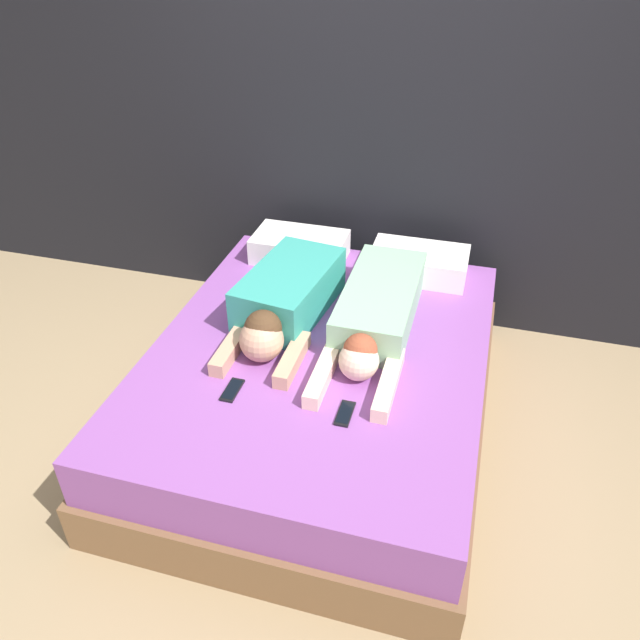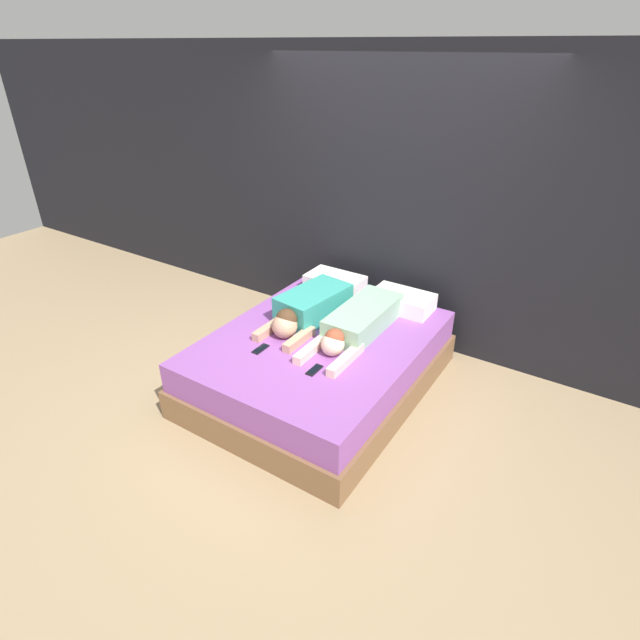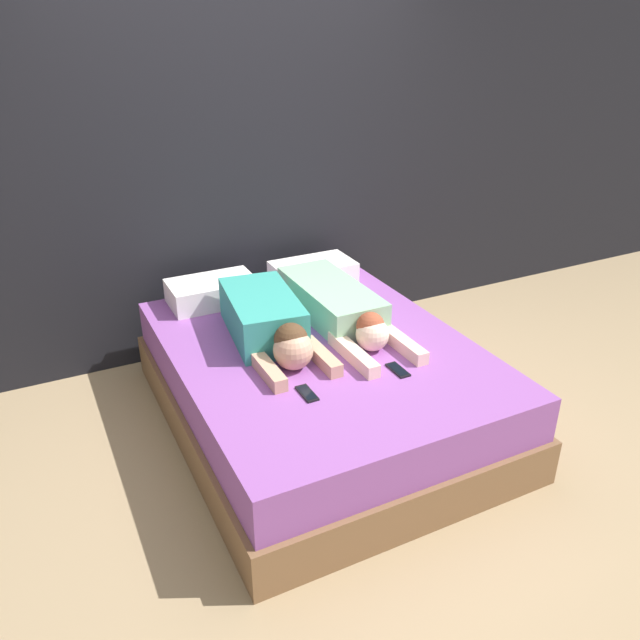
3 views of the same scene
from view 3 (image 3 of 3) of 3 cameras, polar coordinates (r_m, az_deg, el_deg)
ground_plane at (r=3.66m, az=-0.00°, el=-9.04°), size 12.00×12.00×0.00m
wall_back at (r=4.15m, az=-7.48°, el=14.66°), size 12.00×0.06×2.60m
bed at (r=3.53m, az=-0.00°, el=-5.84°), size 1.61×2.04×0.49m
pillow_head_left at (r=3.93m, az=-9.80°, el=2.59°), size 0.53×0.32×0.15m
pillow_head_right at (r=4.16m, az=-0.64°, el=4.34°), size 0.53×0.32×0.15m
person_left at (r=3.40m, az=-4.68°, el=-0.24°), size 0.43×0.96×0.24m
person_right at (r=3.62m, az=1.72°, el=1.21°), size 0.36×1.15×0.21m
cell_phone_left at (r=2.98m, az=-1.20°, el=-6.72°), size 0.06×0.15×0.01m
cell_phone_right at (r=3.18m, az=7.13°, el=-4.55°), size 0.06×0.15×0.01m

